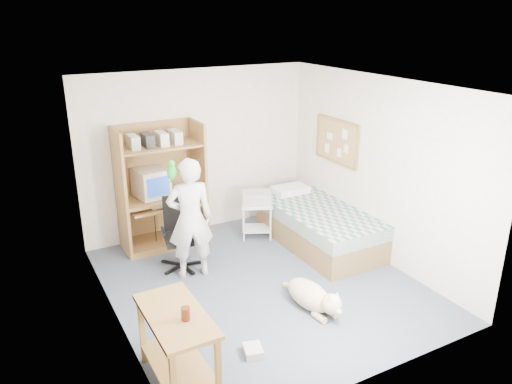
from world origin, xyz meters
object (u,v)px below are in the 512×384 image
bed (318,226)px  computer_hutch (161,191)px  office_chair (181,243)px  printer_cart (256,215)px  side_desk (177,338)px  person (190,219)px  dog (312,296)px

bed → computer_hutch: bearing=150.7°
computer_hutch → office_chair: computer_hutch is taller
office_chair → printer_cart: (1.34, 0.33, 0.02)m
office_chair → computer_hutch: bearing=99.4°
side_desk → person: (0.87, 1.84, 0.30)m
side_desk → dog: bearing=13.4°
computer_hutch → person: bearing=-89.0°
dog → side_desk: bearing=-172.6°
person → computer_hutch: bearing=-78.0°
computer_hutch → dog: 2.76m
printer_cart → computer_hutch: bearing=-174.5°
side_desk → person: person is taller
computer_hutch → person: (0.02, -1.09, -0.02)m
side_desk → computer_hutch: bearing=73.9°
office_chair → bed: bearing=1.7°
side_desk → bed: bearing=32.5°
office_chair → dog: 1.98m
computer_hutch → office_chair: bearing=-91.6°
office_chair → person: size_ratio=0.60×
computer_hutch → person: 1.09m
person → printer_cart: 1.51m
side_desk → printer_cart: size_ratio=1.76×
bed → office_chair: bearing=170.7°
computer_hutch → side_desk: size_ratio=1.80×
office_chair → person: 0.55m
person → side_desk: bearing=75.8°
side_desk → dog: 1.87m
bed → dog: bed is taller
computer_hutch → side_desk: 3.08m
side_desk → office_chair: office_chair is taller
computer_hutch → bed: bearing=-29.3°
side_desk → person: size_ratio=0.63×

